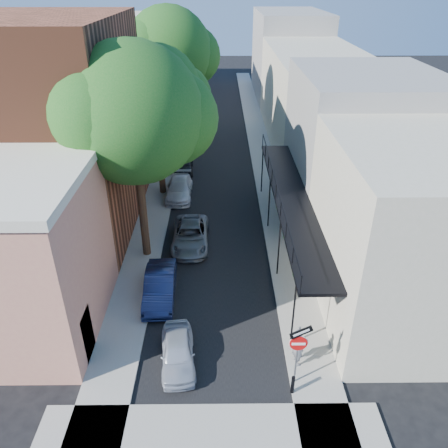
{
  "coord_description": "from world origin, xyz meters",
  "views": [
    {
      "loc": [
        0.35,
        -10.57,
        13.73
      ],
      "look_at": [
        0.52,
        8.57,
        2.8
      ],
      "focal_mm": 35.0,
      "sensor_mm": 36.0,
      "label": 1
    }
  ],
  "objects_px": {
    "oak_far": "(174,52)",
    "pedestrian": "(298,346)",
    "sign_post": "(298,345)",
    "parked_car_b": "(160,286)",
    "bollard": "(293,385)",
    "oak_mid": "(162,94)",
    "oak_near": "(143,115)",
    "parked_car_c": "(190,235)",
    "parked_car_d": "(179,189)",
    "parked_car_a": "(178,352)",
    "parked_car_e": "(183,164)"
  },
  "relations": [
    {
      "from": "oak_far",
      "to": "pedestrian",
      "type": "bearing_deg",
      "value": -75.06
    },
    {
      "from": "sign_post",
      "to": "parked_car_d",
      "type": "xyz_separation_m",
      "value": [
        -5.72,
        16.48,
        -1.41
      ]
    },
    {
      "from": "sign_post",
      "to": "oak_near",
      "type": "xyz_separation_m",
      "value": [
        -6.53,
        9.29,
        5.84
      ]
    },
    {
      "from": "sign_post",
      "to": "parked_car_b",
      "type": "distance_m",
      "value": 7.95
    },
    {
      "from": "parked_car_c",
      "to": "oak_mid",
      "type": "bearing_deg",
      "value": 104.85
    },
    {
      "from": "parked_car_e",
      "to": "oak_mid",
      "type": "bearing_deg",
      "value": -104.92
    },
    {
      "from": "bollard",
      "to": "oak_far",
      "type": "xyz_separation_m",
      "value": [
        -6.35,
        26.77,
        7.74
      ]
    },
    {
      "from": "oak_near",
      "to": "parked_car_e",
      "type": "xyz_separation_m",
      "value": [
        0.77,
        11.82,
        -7.24
      ]
    },
    {
      "from": "parked_car_a",
      "to": "pedestrian",
      "type": "relative_size",
      "value": 1.9
    },
    {
      "from": "sign_post",
      "to": "parked_car_a",
      "type": "xyz_separation_m",
      "value": [
        -4.56,
        1.15,
        -1.47
      ]
    },
    {
      "from": "bollard",
      "to": "oak_mid",
      "type": "xyz_separation_m",
      "value": [
        -6.42,
        17.73,
        6.54
      ]
    },
    {
      "from": "sign_post",
      "to": "pedestrian",
      "type": "xyz_separation_m",
      "value": [
        0.24,
        0.98,
        -1.04
      ]
    },
    {
      "from": "oak_near",
      "to": "parked_car_b",
      "type": "relative_size",
      "value": 2.83
    },
    {
      "from": "parked_car_e",
      "to": "parked_car_b",
      "type": "bearing_deg",
      "value": -92.91
    },
    {
      "from": "pedestrian",
      "to": "parked_car_a",
      "type": "bearing_deg",
      "value": 71.74
    },
    {
      "from": "oak_mid",
      "to": "parked_car_d",
      "type": "height_order",
      "value": "oak_mid"
    },
    {
      "from": "parked_car_d",
      "to": "oak_mid",
      "type": "bearing_deg",
      "value": 137.63
    },
    {
      "from": "oak_near",
      "to": "parked_car_c",
      "type": "bearing_deg",
      "value": 21.98
    },
    {
      "from": "bollard",
      "to": "oak_near",
      "type": "xyz_separation_m",
      "value": [
        -6.37,
        9.76,
        7.36
      ]
    },
    {
      "from": "parked_car_b",
      "to": "parked_car_d",
      "type": "relative_size",
      "value": 0.94
    },
    {
      "from": "oak_near",
      "to": "parked_car_d",
      "type": "height_order",
      "value": "oak_near"
    },
    {
      "from": "oak_far",
      "to": "parked_car_e",
      "type": "height_order",
      "value": "oak_far"
    },
    {
      "from": "bollard",
      "to": "parked_car_a",
      "type": "relative_size",
      "value": 0.24
    },
    {
      "from": "oak_mid",
      "to": "parked_car_a",
      "type": "height_order",
      "value": "oak_mid"
    },
    {
      "from": "pedestrian",
      "to": "parked_car_e",
      "type": "bearing_deg",
      "value": 0.35
    },
    {
      "from": "parked_car_c",
      "to": "parked_car_a",
      "type": "bearing_deg",
      "value": -90.86
    },
    {
      "from": "oak_mid",
      "to": "oak_far",
      "type": "xyz_separation_m",
      "value": [
        0.06,
        9.04,
        1.2
      ]
    },
    {
      "from": "sign_post",
      "to": "bollard",
      "type": "xyz_separation_m",
      "value": [
        -0.16,
        -0.47,
        -1.52
      ]
    },
    {
      "from": "sign_post",
      "to": "parked_car_a",
      "type": "relative_size",
      "value": 0.9
    },
    {
      "from": "oak_near",
      "to": "oak_mid",
      "type": "relative_size",
      "value": 1.12
    },
    {
      "from": "bollard",
      "to": "parked_car_c",
      "type": "xyz_separation_m",
      "value": [
        -4.4,
        10.55,
        0.11
      ]
    },
    {
      "from": "oak_mid",
      "to": "parked_car_d",
      "type": "distance_m",
      "value": 6.53
    },
    {
      "from": "oak_far",
      "to": "parked_car_d",
      "type": "distance_m",
      "value": 12.46
    },
    {
      "from": "oak_mid",
      "to": "oak_far",
      "type": "distance_m",
      "value": 9.12
    },
    {
      "from": "oak_mid",
      "to": "oak_far",
      "type": "bearing_deg",
      "value": 89.59
    },
    {
      "from": "bollard",
      "to": "oak_far",
      "type": "relative_size",
      "value": 0.07
    },
    {
      "from": "parked_car_b",
      "to": "parked_car_e",
      "type": "height_order",
      "value": "parked_car_b"
    },
    {
      "from": "sign_post",
      "to": "bollard",
      "type": "distance_m",
      "value": 1.6
    },
    {
      "from": "sign_post",
      "to": "oak_far",
      "type": "relative_size",
      "value": 0.25
    },
    {
      "from": "oak_near",
      "to": "parked_car_d",
      "type": "bearing_deg",
      "value": 83.62
    },
    {
      "from": "bollard",
      "to": "parked_car_b",
      "type": "distance_m",
      "value": 8.04
    },
    {
      "from": "bollard",
      "to": "parked_car_b",
      "type": "relative_size",
      "value": 0.2
    },
    {
      "from": "oak_mid",
      "to": "pedestrian",
      "type": "height_order",
      "value": "oak_mid"
    },
    {
      "from": "bollard",
      "to": "parked_car_a",
      "type": "distance_m",
      "value": 4.69
    },
    {
      "from": "sign_post",
      "to": "oak_mid",
      "type": "distance_m",
      "value": 19.14
    },
    {
      "from": "bollard",
      "to": "sign_post",
      "type": "bearing_deg",
      "value": 71.44
    },
    {
      "from": "bollard",
      "to": "parked_car_d",
      "type": "relative_size",
      "value": 0.19
    },
    {
      "from": "bollard",
      "to": "oak_mid",
      "type": "relative_size",
      "value": 0.08
    },
    {
      "from": "sign_post",
      "to": "oak_mid",
      "type": "height_order",
      "value": "oak_mid"
    },
    {
      "from": "oak_near",
      "to": "parked_car_c",
      "type": "height_order",
      "value": "oak_near"
    }
  ]
}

